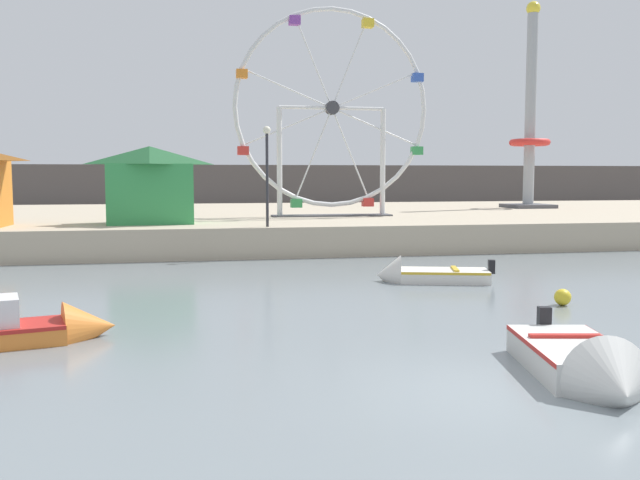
% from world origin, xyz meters
% --- Properties ---
extents(ground_plane, '(240.00, 240.00, 0.00)m').
position_xyz_m(ground_plane, '(0.00, 0.00, 0.00)').
color(ground_plane, slate).
extents(quay_promenade, '(110.00, 25.68, 1.30)m').
position_xyz_m(quay_promenade, '(0.00, 30.88, 0.65)').
color(quay_promenade, '#B7A88E').
rests_on(quay_promenade, ground_plane).
extents(distant_town_skyline, '(140.00, 3.00, 4.40)m').
position_xyz_m(distant_town_skyline, '(0.00, 55.23, 2.20)').
color(distant_town_skyline, '#564C47').
rests_on(distant_town_skyline, ground_plane).
extents(motorboat_white_red_stripe, '(3.83, 2.27, 1.30)m').
position_xyz_m(motorboat_white_red_stripe, '(2.98, 11.10, 0.22)').
color(motorboat_white_red_stripe, silver).
rests_on(motorboat_white_red_stripe, ground_plane).
extents(motorboat_orange_hull, '(5.09, 2.34, 1.36)m').
position_xyz_m(motorboat_orange_hull, '(-8.08, 4.74, 0.30)').
color(motorboat_orange_hull, orange).
rests_on(motorboat_orange_hull, ground_plane).
extents(motorboat_pale_grey, '(2.18, 3.96, 1.44)m').
position_xyz_m(motorboat_pale_grey, '(1.92, 0.08, 0.28)').
color(motorboat_pale_grey, silver).
rests_on(motorboat_pale_grey, ground_plane).
extents(ferris_wheel_white_frame, '(10.27, 1.20, 10.75)m').
position_xyz_m(ferris_wheel_white_frame, '(3.15, 25.56, 6.69)').
color(ferris_wheel_white_frame, silver).
rests_on(ferris_wheel_white_frame, quay_promenade).
extents(drop_tower_steel_tower, '(2.80, 2.80, 13.33)m').
position_xyz_m(drop_tower_steel_tower, '(17.93, 32.36, 6.49)').
color(drop_tower_steel_tower, '#999EA3').
rests_on(drop_tower_steel_tower, quay_promenade).
extents(carnival_booth_green_kiosk, '(4.12, 2.93, 3.41)m').
position_xyz_m(carnival_booth_green_kiosk, '(-5.94, 21.66, 3.07)').
color(carnival_booth_green_kiosk, '#33934C').
rests_on(carnival_booth_green_kiosk, quay_promenade).
extents(promenade_lamp_near, '(0.32, 0.32, 4.15)m').
position_xyz_m(promenade_lamp_near, '(-1.10, 18.64, 3.99)').
color(promenade_lamp_near, '#2D2D33').
rests_on(promenade_lamp_near, quay_promenade).
extents(mooring_buoy_orange, '(0.44, 0.44, 0.44)m').
position_xyz_m(mooring_buoy_orange, '(5.23, 6.45, 0.22)').
color(mooring_buoy_orange, yellow).
rests_on(mooring_buoy_orange, ground_plane).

